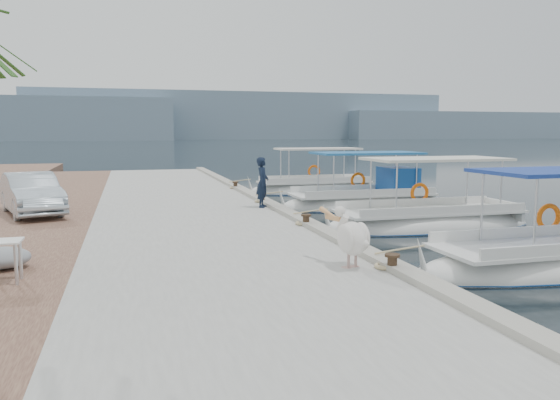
# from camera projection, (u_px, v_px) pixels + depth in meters

# --- Properties ---
(ground) EXTENTS (400.00, 400.00, 0.00)m
(ground) POSITION_uv_depth(u_px,v_px,m) (338.00, 255.00, 13.49)
(ground) COLOR black
(ground) RESTS_ON ground
(concrete_quay) EXTENTS (6.00, 40.00, 0.50)m
(concrete_quay) POSITION_uv_depth(u_px,v_px,m) (193.00, 220.00, 17.43)
(concrete_quay) COLOR #999893
(concrete_quay) RESTS_ON ground
(quay_curb) EXTENTS (0.44, 40.00, 0.12)m
(quay_curb) POSITION_uv_depth(u_px,v_px,m) (277.00, 207.00, 18.14)
(quay_curb) COLOR gray
(quay_curb) RESTS_ON concrete_quay
(cobblestone_strip) EXTENTS (4.00, 40.00, 0.50)m
(cobblestone_strip) POSITION_uv_depth(u_px,v_px,m) (23.00, 227.00, 16.09)
(cobblestone_strip) COLOR brown
(cobblestone_strip) RESTS_ON ground
(distant_hills) EXTENTS (330.00, 60.00, 18.00)m
(distant_hills) POSITION_uv_depth(u_px,v_px,m) (218.00, 120.00, 212.97)
(distant_hills) COLOR slate
(distant_hills) RESTS_ON ground
(fishing_caique_c) EXTENTS (7.19, 2.39, 2.83)m
(fishing_caique_c) POSITION_uv_depth(u_px,v_px,m) (428.00, 224.00, 17.29)
(fishing_caique_c) COLOR silver
(fishing_caique_c) RESTS_ON ground
(fishing_caique_d) EXTENTS (7.02, 2.38, 2.83)m
(fishing_caique_d) POSITION_uv_depth(u_px,v_px,m) (364.00, 203.00, 21.98)
(fishing_caique_d) COLOR silver
(fishing_caique_d) RESTS_ON ground
(fishing_caique_e) EXTENTS (6.88, 1.97, 2.83)m
(fishing_caique_e) POSITION_uv_depth(u_px,v_px,m) (314.00, 190.00, 27.32)
(fishing_caique_e) COLOR silver
(fishing_caique_e) RESTS_ON ground
(mooring_bollards) EXTENTS (0.28, 20.28, 0.33)m
(mooring_bollards) POSITION_uv_depth(u_px,v_px,m) (306.00, 219.00, 14.74)
(mooring_bollards) COLOR black
(mooring_bollards) RESTS_ON concrete_quay
(pelican) EXTENTS (0.69, 1.45, 1.12)m
(pelican) POSITION_uv_depth(u_px,v_px,m) (351.00, 237.00, 10.26)
(pelican) COLOR tan
(pelican) RESTS_ON concrete_quay
(fisherman) EXTENTS (0.62, 0.73, 1.69)m
(fisherman) POSITION_uv_depth(u_px,v_px,m) (262.00, 182.00, 18.33)
(fisherman) COLOR black
(fisherman) RESTS_ON concrete_quay
(parked_car) EXTENTS (2.50, 4.13, 1.29)m
(parked_car) POSITION_uv_depth(u_px,v_px,m) (32.00, 194.00, 16.81)
(parked_car) COLOR silver
(parked_car) RESTS_ON cobblestone_strip
(tarp_bundle) EXTENTS (1.10, 0.90, 0.40)m
(tarp_bundle) POSITION_uv_depth(u_px,v_px,m) (0.00, 258.00, 10.17)
(tarp_bundle) COLOR gray
(tarp_bundle) RESTS_ON cobblestone_strip
(folding_table) EXTENTS (0.55, 0.55, 0.73)m
(folding_table) POSITION_uv_depth(u_px,v_px,m) (5.00, 253.00, 9.18)
(folding_table) COLOR silver
(folding_table) RESTS_ON cobblestone_strip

